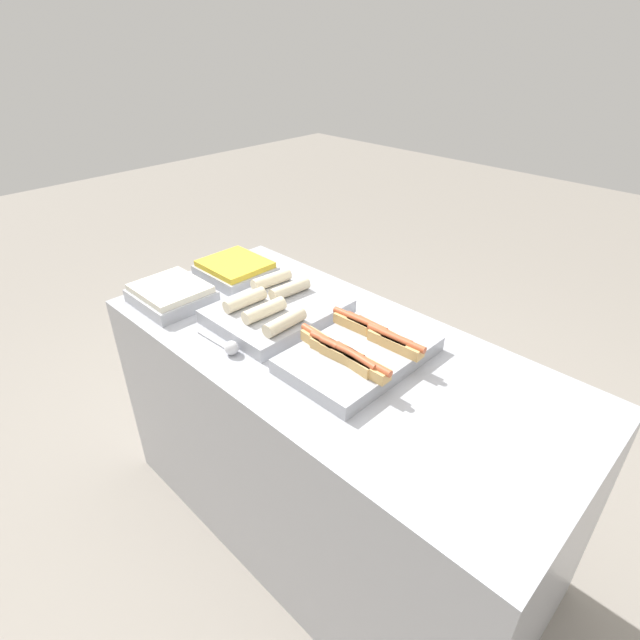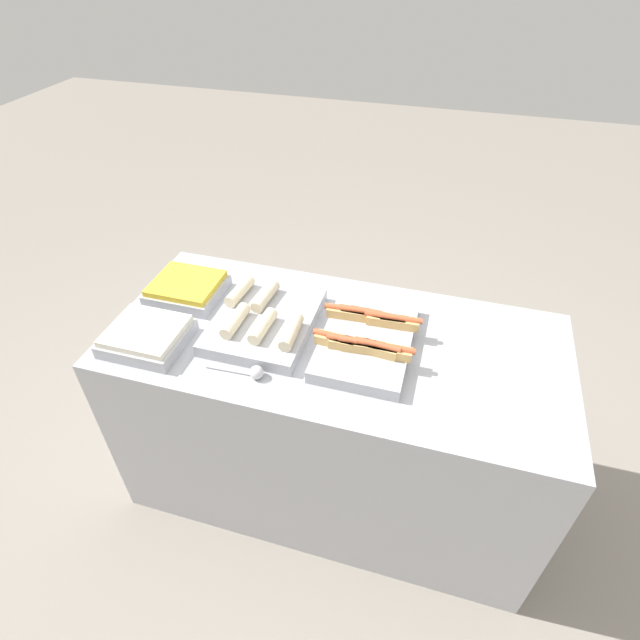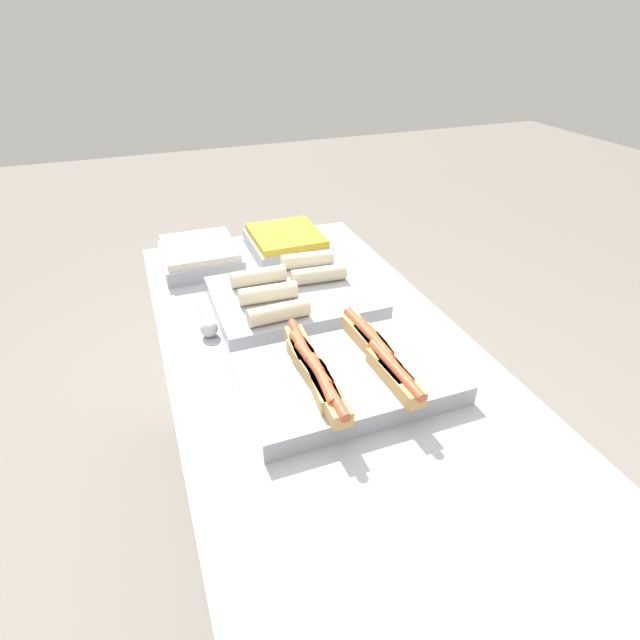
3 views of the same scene
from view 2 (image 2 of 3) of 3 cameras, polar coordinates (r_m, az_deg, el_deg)
The scene contains 7 objects.
ground_plane at distance 2.55m, azimuth 1.37°, elevation -17.39°, with size 12.00×12.00×0.00m, color gray.
counter at distance 2.18m, azimuth 1.55°, elevation -10.99°, with size 1.71×0.79×0.89m.
tray_hotdogs at distance 1.82m, azimuth 5.39°, elevation -2.00°, with size 0.37×0.49×0.10m.
tray_wraps at distance 1.91m, azimuth -6.44°, elevation 0.07°, with size 0.36×0.46×0.10m.
tray_side_front at distance 1.93m, azimuth -19.18°, elevation -1.75°, with size 0.28×0.25×0.07m.
tray_side_back at distance 2.12m, azimuth -14.96°, elevation 3.51°, with size 0.28×0.25×0.07m.
serving_spoon_near at distance 1.72m, azimuth -7.67°, elevation -5.93°, with size 0.21×0.05×0.05m.
Camera 2 is at (0.33, -1.35, 2.13)m, focal length 28.00 mm.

